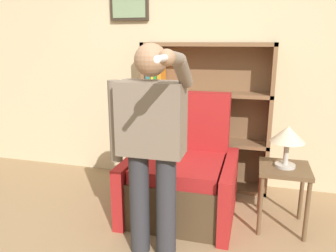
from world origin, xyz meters
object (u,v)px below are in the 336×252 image
object	(u,v)px
armchair	(182,177)
side_table	(284,178)
bookcase	(194,117)
table_lamp	(288,136)
person_standing	(151,140)

from	to	relation	value
armchair	side_table	bearing A→B (deg)	-3.16
bookcase	table_lamp	size ratio (longest dim) A/B	4.44
bookcase	side_table	size ratio (longest dim) A/B	2.81
table_lamp	bookcase	bearing A→B (deg)	142.23
bookcase	person_standing	distance (m)	1.38
side_table	bookcase	bearing A→B (deg)	142.23
bookcase	armchair	world-z (taller)	bookcase
bookcase	table_lamp	bearing A→B (deg)	-37.77
side_table	table_lamp	distance (m)	0.37
side_table	table_lamp	size ratio (longest dim) A/B	1.58
side_table	table_lamp	world-z (taller)	table_lamp
table_lamp	side_table	bearing A→B (deg)	90.00
bookcase	armchair	xyz separation A→B (m)	(0.02, -0.67, -0.43)
armchair	person_standing	size ratio (longest dim) A/B	0.70
bookcase	person_standing	world-z (taller)	same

